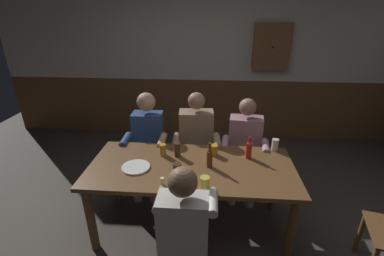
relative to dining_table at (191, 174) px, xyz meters
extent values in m
plane|color=#423A33|center=(0.00, -0.04, -0.65)|extent=(8.13, 8.13, 0.00)
cube|color=beige|center=(0.00, 2.33, 1.11)|extent=(6.78, 0.12, 1.48)
cube|color=brown|center=(0.00, 2.33, -0.14)|extent=(6.78, 0.12, 1.01)
cube|color=brown|center=(0.00, 0.00, 0.08)|extent=(1.94, 0.87, 0.04)
cylinder|color=brown|center=(-0.89, -0.35, -0.29)|extent=(0.08, 0.08, 0.70)
cylinder|color=brown|center=(0.89, -0.35, -0.29)|extent=(0.08, 0.08, 0.70)
cylinder|color=brown|center=(-0.89, 0.35, -0.29)|extent=(0.08, 0.08, 0.70)
cylinder|color=brown|center=(0.89, 0.35, -0.29)|extent=(0.08, 0.08, 0.70)
cube|color=#2D4C84|center=(-0.58, 0.73, 0.08)|extent=(0.36, 0.23, 0.52)
sphere|color=tan|center=(-0.58, 0.73, 0.47)|extent=(0.22, 0.22, 0.22)
cylinder|color=silver|center=(-0.48, 0.58, -0.17)|extent=(0.14, 0.43, 0.13)
cylinder|color=silver|center=(-0.68, 0.57, -0.17)|extent=(0.14, 0.43, 0.13)
cylinder|color=silver|center=(-0.48, 0.36, -0.43)|extent=(0.10, 0.10, 0.42)
cylinder|color=silver|center=(-0.67, 0.36, -0.43)|extent=(0.10, 0.10, 0.42)
cylinder|color=tan|center=(-0.37, 0.49, 0.10)|extent=(0.09, 0.28, 0.08)
cylinder|color=#2D4C84|center=(-0.78, 0.48, 0.10)|extent=(0.09, 0.28, 0.08)
cube|color=#997F60|center=(0.00, 0.73, 0.09)|extent=(0.41, 0.25, 0.56)
sphere|color=#9E755B|center=(0.00, 0.73, 0.50)|extent=(0.20, 0.20, 0.20)
cylinder|color=#B78493|center=(0.12, 0.58, -0.17)|extent=(0.16, 0.44, 0.13)
cylinder|color=#B78493|center=(-0.10, 0.57, -0.17)|extent=(0.16, 0.44, 0.13)
cylinder|color=#B78493|center=(0.14, 0.37, -0.43)|extent=(0.10, 0.10, 0.42)
cylinder|color=#B78493|center=(-0.08, 0.35, -0.43)|extent=(0.10, 0.10, 0.42)
cylinder|color=#997F60|center=(0.25, 0.50, 0.12)|extent=(0.10, 0.28, 0.08)
cylinder|color=#9E755B|center=(-0.21, 0.47, 0.12)|extent=(0.10, 0.28, 0.08)
cube|color=#B78493|center=(0.58, 0.73, 0.07)|extent=(0.40, 0.27, 0.50)
sphere|color=#9E755B|center=(0.58, 0.73, 0.44)|extent=(0.20, 0.20, 0.20)
cylinder|color=silver|center=(0.67, 0.57, -0.17)|extent=(0.18, 0.43, 0.13)
cylinder|color=silver|center=(0.46, 0.60, -0.17)|extent=(0.18, 0.43, 0.13)
cylinder|color=silver|center=(0.65, 0.37, -0.43)|extent=(0.10, 0.10, 0.42)
cylinder|color=silver|center=(0.44, 0.39, -0.43)|extent=(0.10, 0.10, 0.42)
cylinder|color=#B78493|center=(0.77, 0.46, 0.09)|extent=(0.11, 0.29, 0.08)
cylinder|color=#B78493|center=(0.34, 0.51, 0.09)|extent=(0.11, 0.29, 0.08)
cube|color=silver|center=(0.00, -0.73, 0.06)|extent=(0.35, 0.21, 0.49)
sphere|color=brown|center=(0.00, -0.73, 0.43)|extent=(0.20, 0.20, 0.20)
cylinder|color=#B78493|center=(-0.10, -0.57, -0.17)|extent=(0.13, 0.43, 0.13)
cylinder|color=#B78493|center=(0.10, -0.57, -0.17)|extent=(0.13, 0.43, 0.13)
cylinder|color=#B78493|center=(-0.10, -0.36, -0.43)|extent=(0.10, 0.10, 0.42)
cylinder|color=#B78493|center=(0.10, -0.36, -0.43)|extent=(0.10, 0.10, 0.42)
cylinder|color=brown|center=(-0.21, -0.49, 0.08)|extent=(0.08, 0.28, 0.08)
cylinder|color=silver|center=(0.21, -0.49, 0.08)|extent=(0.08, 0.28, 0.08)
cylinder|color=brown|center=(1.57, -0.20, -0.43)|extent=(0.04, 0.04, 0.44)
cylinder|color=#F9E08C|center=(-0.22, -0.34, 0.14)|extent=(0.04, 0.04, 0.08)
cylinder|color=white|center=(-0.52, -0.08, 0.11)|extent=(0.26, 0.26, 0.01)
cylinder|color=#593314|center=(0.17, 0.00, 0.18)|extent=(0.06, 0.06, 0.16)
cylinder|color=#593314|center=(0.17, 0.00, 0.31)|extent=(0.03, 0.03, 0.09)
cylinder|color=red|center=(0.55, 0.19, 0.18)|extent=(0.06, 0.06, 0.16)
cylinder|color=red|center=(0.55, 0.19, 0.29)|extent=(0.02, 0.02, 0.07)
cylinder|color=gold|center=(-0.30, 0.18, 0.16)|extent=(0.07, 0.07, 0.12)
cylinder|color=#E5C64C|center=(0.14, -0.36, 0.16)|extent=(0.08, 0.08, 0.12)
cylinder|color=gold|center=(0.21, 0.23, 0.15)|extent=(0.08, 0.08, 0.11)
cylinder|color=#4C2D19|center=(-0.11, -0.20, 0.17)|extent=(0.08, 0.08, 0.14)
cylinder|color=white|center=(0.85, 0.37, 0.16)|extent=(0.07, 0.07, 0.13)
cylinder|color=#4C2D19|center=(-0.15, 0.17, 0.17)|extent=(0.06, 0.06, 0.15)
cube|color=brown|center=(1.08, 2.20, 0.92)|extent=(0.56, 0.12, 0.70)
sphere|color=black|center=(1.08, 2.13, 0.92)|extent=(0.03, 0.03, 0.03)
camera|label=1|loc=(0.17, -2.16, 1.45)|focal=25.02mm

